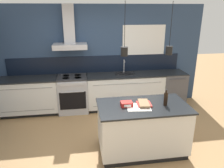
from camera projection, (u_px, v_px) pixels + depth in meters
ground_plane at (106, 146)px, 4.16m from camera, size 16.00×16.00×0.00m
wall_back at (95, 55)px, 5.58m from camera, size 5.60×2.36×2.60m
counter_run_left at (30, 96)px, 5.35m from camera, size 1.39×0.64×0.91m
counter_run_sink at (125, 91)px, 5.69m from camera, size 1.97×0.64×1.25m
oven_range at (73, 94)px, 5.50m from camera, size 0.72×0.66×0.91m
dishwasher at (172, 88)px, 5.87m from camera, size 0.61×0.65×0.91m
kitchen_island at (142, 128)px, 3.92m from camera, size 1.57×0.88×0.91m
bottle_on_island at (166, 99)px, 3.73m from camera, size 0.07×0.07×0.29m
book_stack at (144, 104)px, 3.77m from camera, size 0.26×0.35×0.05m
red_supply_box at (127, 104)px, 3.72m from camera, size 0.20×0.15×0.08m
paper_pile at (138, 107)px, 3.69m from camera, size 0.43×0.37×0.01m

